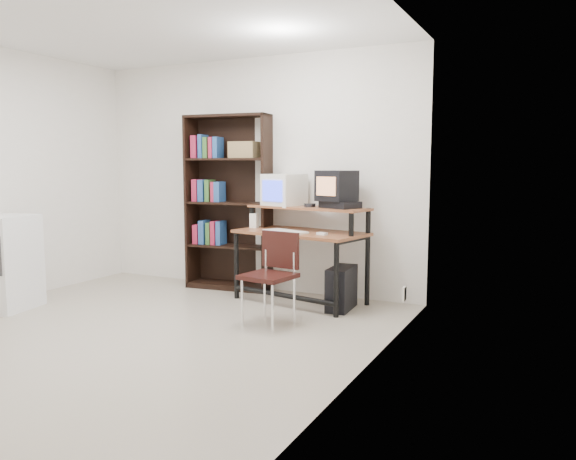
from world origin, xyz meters
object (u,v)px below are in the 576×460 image
at_px(pc_tower, 341,288).
at_px(bookshelf, 230,201).
at_px(computer_desk, 302,234).
at_px(crt_tv, 337,186).
at_px(crt_monitor, 284,190).
at_px(mini_fridge, 2,262).
at_px(school_chair, 273,268).

relative_size(pc_tower, bookshelf, 0.23).
xyz_separation_m(computer_desk, bookshelf, (-1.01, 0.24, 0.30)).
bearing_deg(crt_tv, crt_monitor, -168.62).
relative_size(crt_monitor, mini_fridge, 0.48).
bearing_deg(computer_desk, pc_tower, -3.73).
bearing_deg(computer_desk, crt_monitor, 162.28).
xyz_separation_m(crt_tv, mini_fridge, (-2.86, -1.64, -0.74)).
height_order(crt_tv, school_chair, crt_tv).
bearing_deg(pc_tower, school_chair, -121.16).
distance_m(computer_desk, mini_fridge, 2.97).
distance_m(pc_tower, mini_fridge, 3.34).
bearing_deg(bookshelf, crt_monitor, -12.17).
height_order(crt_monitor, bookshelf, bookshelf).
distance_m(crt_monitor, pc_tower, 1.24).
height_order(computer_desk, crt_monitor, crt_monitor).
bearing_deg(pc_tower, mini_fridge, -157.91).
height_order(computer_desk, mini_fridge, computer_desk).
bearing_deg(crt_monitor, crt_tv, 7.59).
bearing_deg(school_chair, mini_fridge, -156.21).
distance_m(crt_tv, pc_tower, 1.02).
distance_m(crt_monitor, school_chair, 1.26).
height_order(computer_desk, school_chair, computer_desk).
bearing_deg(pc_tower, crt_monitor, 156.27).
bearing_deg(mini_fridge, computer_desk, 21.22).
bearing_deg(crt_monitor, pc_tower, -5.08).
bearing_deg(crt_tv, computer_desk, -149.68).
height_order(computer_desk, crt_tv, crt_tv).
bearing_deg(crt_monitor, bookshelf, -171.22).
bearing_deg(crt_tv, school_chair, -85.57).
xyz_separation_m(pc_tower, bookshelf, (-1.50, 0.37, 0.79)).
bearing_deg(pc_tower, computer_desk, 161.67).
bearing_deg(mini_fridge, crt_tv, 19.03).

